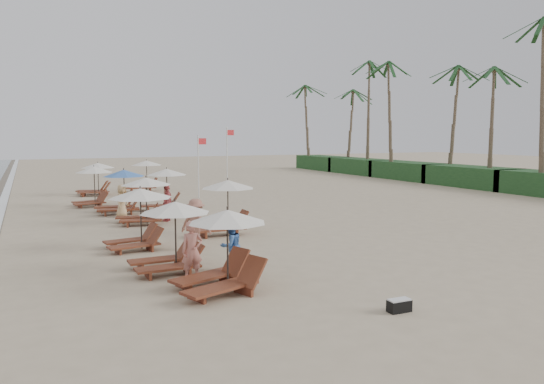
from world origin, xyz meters
name	(u,v)px	position (x,y,z in m)	size (l,w,h in m)	color
ground	(333,249)	(0.00, 0.00, 0.00)	(160.00, 160.00, 0.00)	tan
shrub_hedge	(472,177)	(22.00, 14.50, 0.80)	(3.20, 53.00, 1.60)	#193D1C
palm_row	(467,60)	(21.91, 15.40, 9.91)	(7.00, 52.00, 12.30)	brown
lounger_station_0	(218,254)	(-5.39, -2.95, 0.99)	(2.60, 2.52, 2.14)	brown
lounger_station_1	(168,237)	(-6.06, -0.42, 1.04)	(2.46, 2.12, 2.10)	brown
lounger_station_2	(136,216)	(-6.35, 3.07, 1.18)	(2.48, 2.26, 2.18)	brown
lounger_station_3	(142,199)	(-5.08, 8.33, 1.13)	(2.58, 2.31, 2.14)	brown
lounger_station_4	(119,194)	(-5.50, 12.15, 1.03)	(2.67, 2.22, 2.27)	brown
lounger_station_5	(91,186)	(-6.51, 15.57, 1.18)	(2.36, 2.07, 2.28)	brown
lounger_station_6	(94,180)	(-5.68, 21.15, 1.07)	(2.64, 2.46, 2.20)	brown
inland_station_0	(224,204)	(-2.58, 4.27, 1.28)	(2.83, 2.24, 2.22)	brown
inland_station_1	(163,185)	(-3.08, 12.44, 1.33)	(2.78, 2.24, 2.22)	brown
inland_station_2	(144,174)	(-2.15, 22.27, 1.29)	(2.83, 2.24, 2.22)	brown
beachgoer_near	(192,251)	(-5.70, -1.67, 0.84)	(0.61, 0.40, 1.67)	tan
beachgoer_mid_a	(231,246)	(-4.35, -1.19, 0.76)	(0.74, 0.58, 1.53)	#3865AA
beachgoer_mid_b	(196,224)	(-4.44, 2.08, 0.91)	(1.18, 0.68, 1.83)	#9B614F
beachgoer_far_a	(167,203)	(-3.85, 8.56, 0.88)	(1.03, 0.43, 1.75)	#BA4A4B
beachgoer_far_b	(122,201)	(-5.59, 10.71, 0.82)	(0.80, 0.52, 1.64)	tan
duffel_bag	(399,305)	(-2.14, -6.28, 0.15)	(0.55, 0.29, 0.30)	black
flag_pole_near	(199,163)	(0.30, 16.76, 2.27)	(0.60, 0.08, 4.07)	silver
flag_pole_far	(228,155)	(3.65, 20.43, 2.57)	(0.60, 0.08, 4.65)	silver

